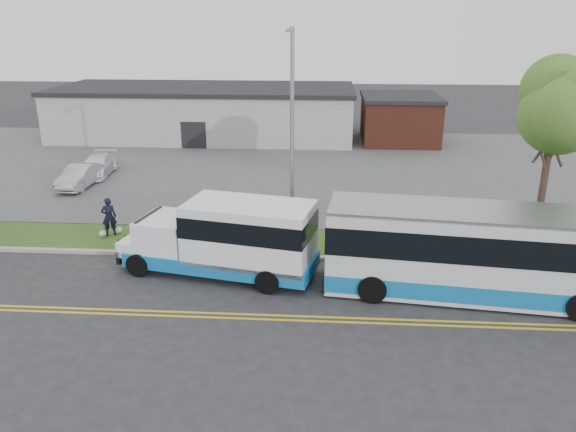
# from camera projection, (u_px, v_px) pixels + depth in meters

# --- Properties ---
(ground) EXTENTS (140.00, 140.00, 0.00)m
(ground) POSITION_uv_depth(u_px,v_px,m) (217.00, 267.00, 23.60)
(ground) COLOR #28282B
(ground) RESTS_ON ground
(lane_line_north) EXTENTS (70.00, 0.12, 0.01)m
(lane_line_north) POSITION_uv_depth(u_px,v_px,m) (196.00, 313.00, 19.97)
(lane_line_north) COLOR gold
(lane_line_north) RESTS_ON ground
(lane_line_south) EXTENTS (70.00, 0.12, 0.01)m
(lane_line_south) POSITION_uv_depth(u_px,v_px,m) (194.00, 317.00, 19.69)
(lane_line_south) COLOR gold
(lane_line_south) RESTS_ON ground
(curb) EXTENTS (80.00, 0.30, 0.15)m
(curb) POSITION_uv_depth(u_px,v_px,m) (221.00, 255.00, 24.60)
(curb) COLOR #9E9B93
(curb) RESTS_ON ground
(verge) EXTENTS (80.00, 3.30, 0.10)m
(verge) POSITION_uv_depth(u_px,v_px,m) (228.00, 240.00, 26.30)
(verge) COLOR #364C19
(verge) RESTS_ON ground
(parking_lot) EXTENTS (80.00, 25.00, 0.10)m
(parking_lot) POSITION_uv_depth(u_px,v_px,m) (262.00, 166.00, 39.56)
(parking_lot) COLOR #4C4C4F
(parking_lot) RESTS_ON ground
(commercial_building) EXTENTS (25.40, 10.40, 4.35)m
(commercial_building) POSITION_uv_depth(u_px,v_px,m) (206.00, 112.00, 48.64)
(commercial_building) COLOR #9E9E99
(commercial_building) RESTS_ON ground
(brick_wing) EXTENTS (6.30, 7.30, 3.90)m
(brick_wing) POSITION_uv_depth(u_px,v_px,m) (399.00, 119.00, 46.70)
(brick_wing) COLOR brown
(brick_wing) RESTS_ON ground
(tree_east) EXTENTS (5.20, 5.20, 8.33)m
(tree_east) POSITION_uv_depth(u_px,v_px,m) (555.00, 112.00, 23.43)
(tree_east) COLOR #35231D
(tree_east) RESTS_ON verge
(streetlight_near) EXTENTS (0.35, 1.53, 9.50)m
(streetlight_near) POSITION_uv_depth(u_px,v_px,m) (292.00, 133.00, 24.21)
(streetlight_near) COLOR gray
(streetlight_near) RESTS_ON verge
(shuttle_bus) EXTENTS (8.39, 4.16, 3.09)m
(shuttle_bus) POSITION_uv_depth(u_px,v_px,m) (231.00, 236.00, 22.47)
(shuttle_bus) COLOR #1069AF
(shuttle_bus) RESTS_ON ground
(transit_bus) EXTENTS (12.45, 4.20, 3.39)m
(transit_bus) POSITION_uv_depth(u_px,v_px,m) (493.00, 254.00, 20.63)
(transit_bus) COLOR silver
(transit_bus) RESTS_ON ground
(pedestrian) EXTENTS (0.80, 0.67, 1.87)m
(pedestrian) POSITION_uv_depth(u_px,v_px,m) (109.00, 217.00, 26.50)
(pedestrian) COLOR black
(pedestrian) RESTS_ON verge
(parked_car_a) EXTENTS (1.60, 4.16, 1.35)m
(parked_car_a) POSITION_uv_depth(u_px,v_px,m) (80.00, 176.00, 34.21)
(parked_car_a) COLOR #A6A8AD
(parked_car_a) RESTS_ON parking_lot
(parked_car_b) EXTENTS (2.15, 4.58, 1.29)m
(parked_car_b) POSITION_uv_depth(u_px,v_px,m) (98.00, 165.00, 36.84)
(parked_car_b) COLOR white
(parked_car_b) RESTS_ON parking_lot
(grocery_bag_left) EXTENTS (0.32, 0.32, 0.32)m
(grocery_bag_left) POSITION_uv_depth(u_px,v_px,m) (103.00, 234.00, 26.55)
(grocery_bag_left) COLOR white
(grocery_bag_left) RESTS_ON verge
(grocery_bag_right) EXTENTS (0.32, 0.32, 0.32)m
(grocery_bag_right) POSITION_uv_depth(u_px,v_px,m) (119.00, 230.00, 26.98)
(grocery_bag_right) COLOR white
(grocery_bag_right) RESTS_ON verge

